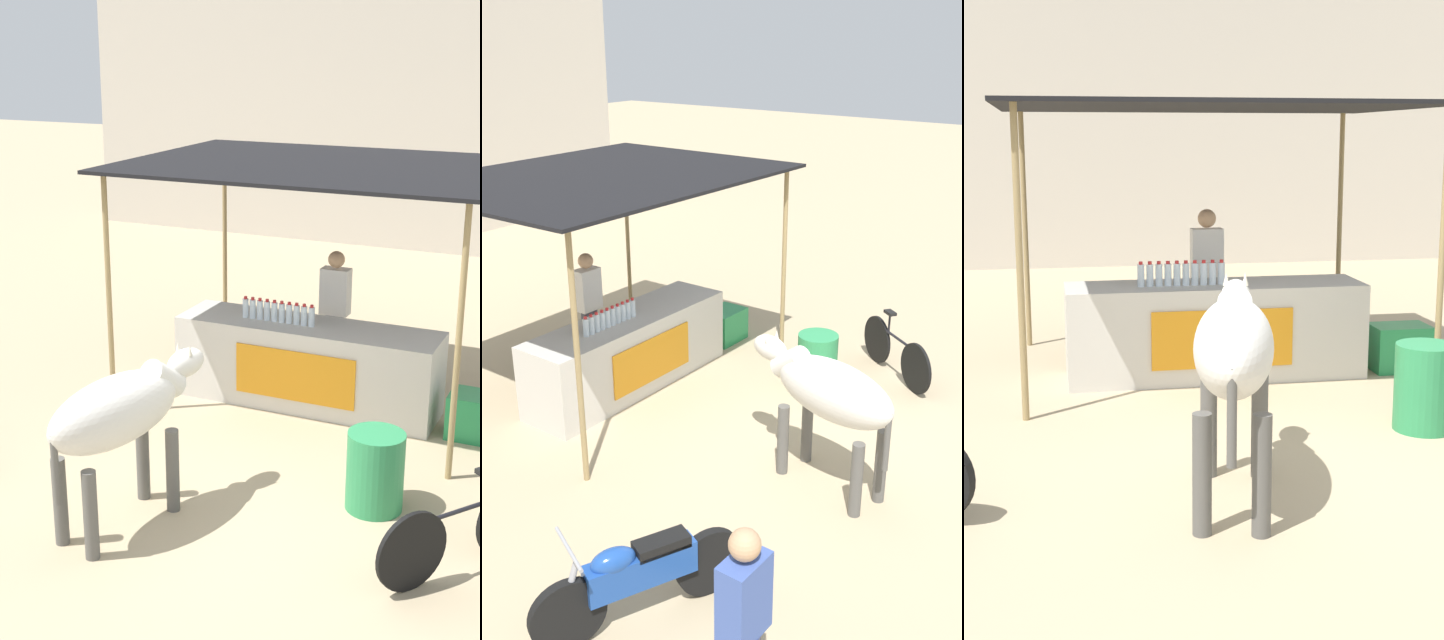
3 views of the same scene
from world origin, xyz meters
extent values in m
plane|color=tan|center=(0.00, 0.00, 0.00)|extent=(60.00, 60.00, 0.00)
cube|color=beige|center=(0.00, 10.53, 3.48)|extent=(16.00, 0.50, 6.96)
cube|color=beige|center=(0.00, 2.20, 0.48)|extent=(3.00, 0.80, 0.96)
cube|color=orange|center=(0.00, 1.79, 0.48)|extent=(1.40, 0.02, 0.58)
cube|color=black|center=(0.00, 2.50, 2.71)|extent=(4.20, 3.20, 0.04)
cylinder|color=#997F51|center=(-1.89, 1.06, 1.35)|extent=(0.06, 0.06, 2.71)
cylinder|color=#997F51|center=(1.89, 1.06, 1.35)|extent=(0.06, 0.06, 2.71)
cylinder|color=#997F51|center=(-1.89, 3.94, 1.35)|extent=(0.06, 0.06, 2.71)
cylinder|color=silver|center=(-0.76, 2.15, 1.07)|extent=(0.07, 0.07, 0.22)
cylinder|color=red|center=(-0.76, 2.15, 1.19)|extent=(0.04, 0.04, 0.03)
cylinder|color=silver|center=(-0.67, 2.15, 1.07)|extent=(0.07, 0.07, 0.22)
cylinder|color=red|center=(-0.67, 2.15, 1.19)|extent=(0.04, 0.04, 0.03)
cylinder|color=silver|center=(-0.57, 2.15, 1.07)|extent=(0.07, 0.07, 0.22)
cylinder|color=red|center=(-0.57, 2.15, 1.19)|extent=(0.04, 0.04, 0.03)
cylinder|color=silver|center=(-0.48, 2.15, 1.07)|extent=(0.07, 0.07, 0.22)
cylinder|color=red|center=(-0.48, 2.15, 1.19)|extent=(0.04, 0.04, 0.03)
cylinder|color=silver|center=(-0.39, 2.15, 1.07)|extent=(0.07, 0.07, 0.22)
cylinder|color=red|center=(-0.39, 2.15, 1.19)|extent=(0.04, 0.04, 0.03)
cylinder|color=silver|center=(-0.30, 2.15, 1.07)|extent=(0.07, 0.07, 0.22)
cylinder|color=red|center=(-0.30, 2.15, 1.19)|extent=(0.04, 0.04, 0.03)
cylinder|color=silver|center=(-0.21, 2.15, 1.07)|extent=(0.07, 0.07, 0.22)
cylinder|color=red|center=(-0.21, 2.15, 1.19)|extent=(0.04, 0.04, 0.03)
cylinder|color=silver|center=(-0.12, 2.15, 1.07)|extent=(0.07, 0.07, 0.22)
cylinder|color=red|center=(-0.12, 2.15, 1.19)|extent=(0.04, 0.04, 0.03)
cylinder|color=silver|center=(-0.03, 2.15, 1.07)|extent=(0.07, 0.07, 0.22)
cylinder|color=red|center=(-0.03, 2.15, 1.19)|extent=(0.04, 0.04, 0.03)
cylinder|color=silver|center=(0.06, 2.15, 1.07)|extent=(0.07, 0.07, 0.22)
cylinder|color=red|center=(0.06, 2.15, 1.19)|extent=(0.04, 0.04, 0.03)
cylinder|color=#383842|center=(0.05, 2.95, 0.44)|extent=(0.22, 0.22, 0.88)
cube|color=silver|center=(0.05, 2.95, 1.16)|extent=(0.34, 0.20, 0.56)
sphere|color=tan|center=(0.05, 2.95, 1.55)|extent=(0.20, 0.20, 0.20)
cube|color=#268C4C|center=(1.96, 2.10, 0.24)|extent=(0.60, 0.44, 0.48)
cylinder|color=#2D8C51|center=(1.40, 0.22, 0.37)|extent=(0.52, 0.52, 0.73)
ellipsoid|color=silver|center=(-0.50, -1.01, 1.08)|extent=(0.82, 1.48, 0.60)
cylinder|color=#575551|center=(-0.57, -0.50, 0.39)|extent=(0.12, 0.12, 0.78)
cylinder|color=#575551|center=(-0.21, -0.58, 0.39)|extent=(0.12, 0.12, 0.78)
cylinder|color=#575551|center=(-0.79, -1.45, 0.39)|extent=(0.12, 0.12, 0.78)
cylinder|color=#575551|center=(-0.43, -1.53, 0.39)|extent=(0.12, 0.12, 0.78)
cylinder|color=silver|center=(-0.37, -0.43, 1.19)|extent=(0.33, 0.49, 0.41)
ellipsoid|color=silver|center=(-0.30, -0.14, 1.25)|extent=(0.31, 0.48, 0.26)
cone|color=beige|center=(-0.37, -0.15, 1.39)|extent=(0.05, 0.05, 0.10)
cone|color=beige|center=(-0.24, -0.18, 1.39)|extent=(0.05, 0.05, 0.10)
cylinder|color=#575551|center=(-0.65, -1.66, 0.81)|extent=(0.06, 0.06, 0.60)
cylinder|color=black|center=(2.02, -0.87, 0.33)|extent=(0.42, 0.56, 0.66)
cylinder|color=black|center=(2.31, -0.46, 0.55)|extent=(0.52, 0.71, 0.04)
camera|label=1|loc=(3.33, -6.75, 4.06)|focal=50.00mm
camera|label=2|loc=(-6.39, -4.00, 4.38)|focal=42.00mm
camera|label=3|loc=(-1.69, -6.49, 2.41)|focal=50.00mm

